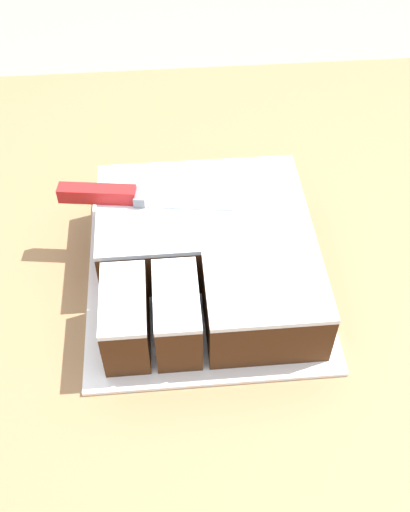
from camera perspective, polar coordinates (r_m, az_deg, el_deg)
ground_plane at (r=1.71m, az=1.59°, el=-21.64°), size 8.00×8.00×0.00m
countertop at (r=1.29m, az=2.04°, el=-14.36°), size 1.40×1.10×0.93m
cake_board at (r=0.87m, az=0.00°, el=-2.08°), size 0.34×0.36×0.01m
cake at (r=0.84m, az=0.23°, el=0.21°), size 0.30×0.31×0.09m
knife at (r=0.86m, az=-8.10°, el=5.71°), size 0.28×0.06×0.02m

